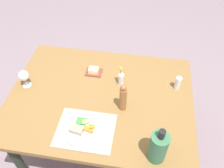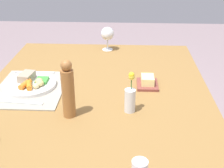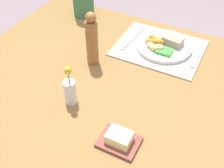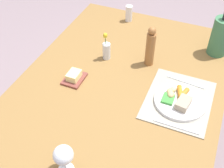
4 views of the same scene
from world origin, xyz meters
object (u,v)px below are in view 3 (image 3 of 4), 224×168
(dinner_plate, at_px, (164,45))
(knife, at_px, (132,39))
(butter_dish, at_px, (119,140))
(pepper_mill, at_px, (92,40))
(flower_vase, at_px, (70,90))
(dining_table, at_px, (122,102))
(fork, at_px, (198,54))

(dinner_plate, relative_size, knife, 1.24)
(dinner_plate, bearing_deg, butter_dish, 94.60)
(butter_dish, relative_size, pepper_mill, 0.54)
(dinner_plate, xyz_separation_m, butter_dish, (-0.05, 0.56, -0.00))
(knife, distance_m, butter_dish, 0.60)
(knife, height_order, flower_vase, flower_vase)
(dining_table, distance_m, fork, 0.41)
(dinner_plate, distance_m, fork, 0.16)
(butter_dish, bearing_deg, knife, -69.90)
(fork, xyz_separation_m, flower_vase, (0.35, 0.50, 0.05))
(dinner_plate, height_order, fork, dinner_plate)
(dining_table, relative_size, butter_dish, 10.71)
(fork, bearing_deg, flower_vase, 55.20)
(fork, height_order, flower_vase, flower_vase)
(pepper_mill, bearing_deg, flower_vase, 100.78)
(dining_table, relative_size, pepper_mill, 5.78)
(dining_table, height_order, fork, fork)
(fork, bearing_deg, butter_dish, 79.58)
(fork, distance_m, knife, 0.31)
(dinner_plate, distance_m, butter_dish, 0.56)
(flower_vase, bearing_deg, knife, -94.14)
(fork, height_order, knife, same)
(dining_table, distance_m, dinner_plate, 0.34)
(dinner_plate, relative_size, fork, 1.20)
(dining_table, xyz_separation_m, flower_vase, (0.14, 0.16, 0.15))
(butter_dish, bearing_deg, pepper_mill, -49.03)
(dining_table, height_order, dinner_plate, dinner_plate)
(fork, distance_m, flower_vase, 0.61)
(butter_dish, height_order, flower_vase, flower_vase)
(knife, relative_size, pepper_mill, 0.85)
(dining_table, distance_m, pepper_mill, 0.28)
(knife, distance_m, flower_vase, 0.48)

